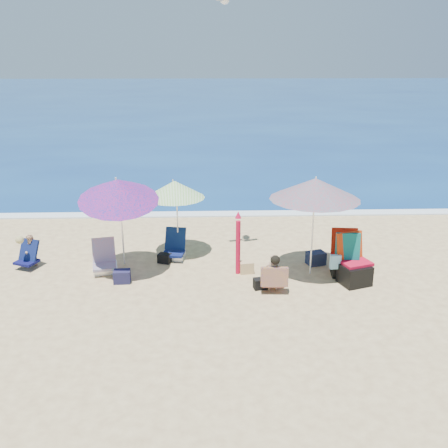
{
  "coord_description": "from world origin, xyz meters",
  "views": [
    {
      "loc": [
        -0.64,
        -9.33,
        4.62
      ],
      "look_at": [
        -0.3,
        1.0,
        1.1
      ],
      "focal_mm": 40.78,
      "sensor_mm": 36.0,
      "label": 1
    }
  ],
  "objects_px": {
    "seagull": "(224,0)",
    "chair_navy": "(174,251)",
    "furled_umbrella": "(238,241)",
    "chair_rainbow": "(105,263)",
    "umbrella_striped": "(175,189)",
    "person_center": "(273,274)",
    "umbrella_turquoise": "(315,189)",
    "camp_chair_right": "(345,259)",
    "umbrella_blue": "(118,190)",
    "person_left": "(30,251)",
    "camp_chair_left": "(354,269)"
  },
  "relations": [
    {
      "from": "umbrella_turquoise",
      "to": "person_center",
      "type": "xyz_separation_m",
      "value": [
        -0.93,
        -0.85,
        -1.53
      ]
    },
    {
      "from": "chair_rainbow",
      "to": "seagull",
      "type": "xyz_separation_m",
      "value": [
        2.66,
        0.7,
        5.4
      ]
    },
    {
      "from": "camp_chair_left",
      "to": "camp_chair_right",
      "type": "xyz_separation_m",
      "value": [
        -0.1,
        0.39,
        0.06
      ]
    },
    {
      "from": "chair_navy",
      "to": "camp_chair_left",
      "type": "xyz_separation_m",
      "value": [
        3.84,
        -1.49,
        0.13
      ]
    },
    {
      "from": "chair_navy",
      "to": "camp_chair_right",
      "type": "distance_m",
      "value": 3.9
    },
    {
      "from": "umbrella_blue",
      "to": "seagull",
      "type": "bearing_deg",
      "value": 20.5
    },
    {
      "from": "umbrella_turquoise",
      "to": "person_center",
      "type": "distance_m",
      "value": 1.98
    },
    {
      "from": "chair_navy",
      "to": "umbrella_turquoise",
      "type": "bearing_deg",
      "value": -18.02
    },
    {
      "from": "umbrella_blue",
      "to": "person_left",
      "type": "distance_m",
      "value": 2.67
    },
    {
      "from": "umbrella_striped",
      "to": "person_center",
      "type": "xyz_separation_m",
      "value": [
        2.06,
        -2.05,
        -1.23
      ]
    },
    {
      "from": "chair_navy",
      "to": "seagull",
      "type": "height_order",
      "value": "seagull"
    },
    {
      "from": "camp_chair_right",
      "to": "person_center",
      "type": "relative_size",
      "value": 1.3
    },
    {
      "from": "camp_chair_left",
      "to": "person_left",
      "type": "distance_m",
      "value": 7.12
    },
    {
      "from": "umbrella_turquoise",
      "to": "camp_chair_left",
      "type": "height_order",
      "value": "umbrella_turquoise"
    },
    {
      "from": "camp_chair_right",
      "to": "seagull",
      "type": "height_order",
      "value": "seagull"
    },
    {
      "from": "umbrella_turquoise",
      "to": "chair_navy",
      "type": "relative_size",
      "value": 2.98
    },
    {
      "from": "person_center",
      "to": "seagull",
      "type": "bearing_deg",
      "value": 117.11
    },
    {
      "from": "chair_navy",
      "to": "camp_chair_right",
      "type": "height_order",
      "value": "camp_chair_right"
    },
    {
      "from": "umbrella_striped",
      "to": "person_left",
      "type": "height_order",
      "value": "umbrella_striped"
    },
    {
      "from": "camp_chair_right",
      "to": "person_left",
      "type": "relative_size",
      "value": 1.27
    },
    {
      "from": "chair_navy",
      "to": "person_left",
      "type": "distance_m",
      "value": 3.22
    },
    {
      "from": "furled_umbrella",
      "to": "chair_rainbow",
      "type": "relative_size",
      "value": 1.74
    },
    {
      "from": "umbrella_striped",
      "to": "chair_navy",
      "type": "xyz_separation_m",
      "value": [
        -0.05,
        -0.21,
        -1.43
      ]
    },
    {
      "from": "person_center",
      "to": "camp_chair_right",
      "type": "bearing_deg",
      "value": 24.48
    },
    {
      "from": "umbrella_blue",
      "to": "camp_chair_left",
      "type": "relative_size",
      "value": 2.22
    },
    {
      "from": "umbrella_striped",
      "to": "camp_chair_right",
      "type": "bearing_deg",
      "value": -19.47
    },
    {
      "from": "seagull",
      "to": "umbrella_striped",
      "type": "bearing_deg",
      "value": 168.55
    },
    {
      "from": "furled_umbrella",
      "to": "person_left",
      "type": "relative_size",
      "value": 1.64
    },
    {
      "from": "chair_navy",
      "to": "person_center",
      "type": "relative_size",
      "value": 0.92
    },
    {
      "from": "camp_chair_left",
      "to": "umbrella_striped",
      "type": "bearing_deg",
      "value": 155.86
    },
    {
      "from": "furled_umbrella",
      "to": "seagull",
      "type": "relative_size",
      "value": 1.73
    },
    {
      "from": "umbrella_blue",
      "to": "chair_rainbow",
      "type": "relative_size",
      "value": 3.02
    },
    {
      "from": "furled_umbrella",
      "to": "person_center",
      "type": "xyz_separation_m",
      "value": [
        0.66,
        -0.97,
        -0.35
      ]
    },
    {
      "from": "chair_rainbow",
      "to": "person_left",
      "type": "distance_m",
      "value": 1.76
    },
    {
      "from": "umbrella_turquoise",
      "to": "camp_chair_left",
      "type": "xyz_separation_m",
      "value": [
        0.81,
        -0.5,
        -1.6
      ]
    },
    {
      "from": "camp_chair_right",
      "to": "seagull",
      "type": "bearing_deg",
      "value": 157.22
    },
    {
      "from": "seagull",
      "to": "chair_navy",
      "type": "bearing_deg",
      "value": 179.17
    },
    {
      "from": "umbrella_striped",
      "to": "chair_navy",
      "type": "bearing_deg",
      "value": -102.74
    },
    {
      "from": "camp_chair_right",
      "to": "seagull",
      "type": "xyz_separation_m",
      "value": [
        -2.56,
        1.08,
        5.21
      ]
    },
    {
      "from": "furled_umbrella",
      "to": "person_left",
      "type": "height_order",
      "value": "furled_umbrella"
    },
    {
      "from": "umbrella_striped",
      "to": "seagull",
      "type": "distance_m",
      "value": 4.14
    },
    {
      "from": "umbrella_striped",
      "to": "seagull",
      "type": "relative_size",
      "value": 2.39
    },
    {
      "from": "umbrella_turquoise",
      "to": "umbrella_blue",
      "type": "bearing_deg",
      "value": 178.12
    },
    {
      "from": "chair_navy",
      "to": "chair_rainbow",
      "type": "relative_size",
      "value": 0.95
    },
    {
      "from": "umbrella_striped",
      "to": "furled_umbrella",
      "type": "height_order",
      "value": "umbrella_striped"
    },
    {
      "from": "umbrella_turquoise",
      "to": "umbrella_blue",
      "type": "xyz_separation_m",
      "value": [
        -4.09,
        0.13,
        -0.02
      ]
    },
    {
      "from": "umbrella_striped",
      "to": "furled_umbrella",
      "type": "bearing_deg",
      "value": -37.6
    },
    {
      "from": "umbrella_turquoise",
      "to": "person_left",
      "type": "height_order",
      "value": "umbrella_turquoise"
    },
    {
      "from": "camp_chair_left",
      "to": "seagull",
      "type": "xyz_separation_m",
      "value": [
        -2.66,
        1.47,
        5.28
      ]
    },
    {
      "from": "chair_navy",
      "to": "person_left",
      "type": "xyz_separation_m",
      "value": [
        -3.19,
        -0.38,
        0.19
      ]
    }
  ]
}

